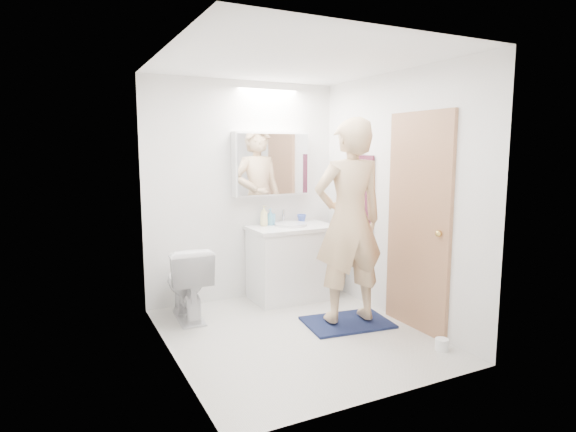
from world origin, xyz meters
TOP-DOWN VIEW (x-y plane):
  - floor at (0.00, 0.00)m, footprint 2.50×2.50m
  - ceiling at (0.00, 0.00)m, footprint 2.50×2.50m
  - wall_back at (0.00, 1.25)m, footprint 2.50×0.00m
  - wall_front at (0.00, -1.25)m, footprint 2.50×0.00m
  - wall_left at (-1.10, 0.00)m, footprint 0.00×2.50m
  - wall_right at (1.10, 0.00)m, footprint 0.00×2.50m
  - vanity_cabinet at (0.46, 0.96)m, footprint 0.90×0.55m
  - countertop at (0.46, 0.96)m, footprint 0.95×0.58m
  - sink_basin at (0.46, 0.99)m, footprint 0.36×0.36m
  - faucet at (0.46, 1.19)m, footprint 0.02×0.02m
  - medicine_cabinet at (0.30, 1.18)m, footprint 0.88×0.14m
  - mirror_panel at (0.30, 1.10)m, footprint 0.84×0.01m
  - toilet at (-0.76, 0.85)m, footprint 0.45×0.74m
  - bath_rug at (0.57, 0.01)m, footprint 0.86×0.65m
  - person at (0.57, 0.01)m, footprint 0.75×0.54m
  - door at (1.08, -0.35)m, footprint 0.04×0.80m
  - door_knob at (1.04, -0.65)m, footprint 0.06×0.06m
  - towel at (1.08, 0.55)m, footprint 0.02×0.42m
  - towel_hook at (1.07, 0.55)m, footprint 0.07×0.02m
  - soap_bottle_a at (0.19, 1.11)m, footprint 0.11×0.11m
  - soap_bottle_b at (0.28, 1.15)m, footprint 0.12×0.12m
  - toothbrush_cup at (0.66, 1.12)m, footprint 0.13×0.13m
  - toilet_paper_roll at (0.93, -0.85)m, footprint 0.11×0.11m

SIDE VIEW (x-z plane):
  - floor at x=0.00m, z-range 0.00..0.00m
  - bath_rug at x=0.57m, z-range 0.00..0.02m
  - toilet_paper_roll at x=0.93m, z-range 0.00..0.10m
  - toilet at x=-0.76m, z-range 0.00..0.73m
  - vanity_cabinet at x=0.46m, z-range 0.00..0.78m
  - countertop at x=0.46m, z-range 0.78..0.82m
  - sink_basin at x=0.46m, z-range 0.82..0.85m
  - toothbrush_cup at x=0.66m, z-range 0.82..0.92m
  - faucet at x=0.46m, z-range 0.82..0.98m
  - soap_bottle_b at x=0.28m, z-range 0.82..1.00m
  - soap_bottle_a at x=0.19m, z-range 0.82..1.05m
  - door_knob at x=1.04m, z-range 0.92..0.98m
  - person at x=0.57m, z-range 0.05..1.95m
  - door at x=1.08m, z-range 0.00..2.00m
  - towel at x=1.08m, z-range 0.60..1.60m
  - wall_back at x=0.00m, z-range -0.05..2.45m
  - wall_front at x=0.00m, z-range -0.05..2.45m
  - wall_left at x=-1.10m, z-range -0.05..2.45m
  - wall_right at x=1.10m, z-range -0.05..2.45m
  - medicine_cabinet at x=0.30m, z-range 1.15..1.85m
  - mirror_panel at x=0.30m, z-range 1.17..1.83m
  - towel_hook at x=1.07m, z-range 1.61..1.63m
  - ceiling at x=0.00m, z-range 2.40..2.40m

